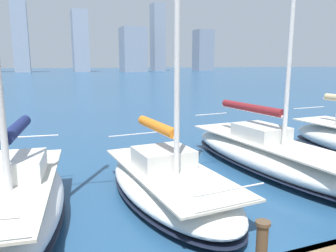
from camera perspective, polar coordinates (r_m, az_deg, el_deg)
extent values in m
cube|color=gray|center=(186.22, 6.14, 12.94)|extent=(9.08, 9.10, 22.02)
cube|color=#8691A0|center=(180.98, -1.82, 15.09)|extent=(6.16, 8.37, 34.86)
cube|color=#8690A0|center=(160.97, -6.12, 13.04)|extent=(11.01, 11.66, 20.67)
cube|color=#919BAA|center=(169.10, -15.05, 14.04)|extent=(7.21, 10.93, 29.01)
cube|color=#919CAB|center=(168.35, -24.31, 13.93)|extent=(6.70, 10.51, 31.61)
cylinder|color=silver|center=(18.72, 23.35, 2.95)|extent=(2.12, 0.13, 0.04)
ellipsoid|color=white|center=(13.44, 17.21, -5.11)|extent=(3.16, 9.48, 1.09)
ellipsoid|color=black|center=(13.52, 17.14, -6.33)|extent=(3.17, 9.53, 0.10)
cube|color=beige|center=(13.30, 17.35, -2.73)|extent=(2.63, 8.33, 0.06)
cube|color=silver|center=(13.64, 15.84, -1.00)|extent=(1.62, 2.16, 0.55)
cylinder|color=silver|center=(12.59, 20.94, 18.74)|extent=(0.16, 0.16, 9.71)
cylinder|color=silver|center=(14.03, 14.13, 2.62)|extent=(0.42, 3.91, 0.12)
cylinder|color=maroon|center=(14.01, 14.15, 3.11)|extent=(0.60, 3.61, 0.32)
cylinder|color=silver|center=(16.45, 7.55, 2.06)|extent=(1.83, 0.18, 0.04)
ellipsoid|color=white|center=(10.15, 0.17, -10.35)|extent=(3.24, 6.96, 0.92)
ellipsoid|color=black|center=(10.25, 0.17, -11.66)|extent=(3.25, 6.99, 0.10)
cube|color=beige|center=(9.99, 0.17, -7.73)|extent=(2.68, 6.11, 0.06)
cube|color=silver|center=(10.25, -0.80, -5.45)|extent=(1.76, 1.61, 0.55)
cylinder|color=silver|center=(10.51, -1.95, -0.69)|extent=(0.32, 2.85, 0.12)
cylinder|color=orange|center=(10.49, -1.96, -0.04)|extent=(0.51, 2.63, 0.32)
cylinder|color=silver|center=(7.28, 10.87, -10.81)|extent=(1.79, 0.17, 0.04)
cylinder|color=silver|center=(12.58, -5.76, -1.42)|extent=(2.07, 0.19, 0.04)
ellipsoid|color=white|center=(9.26, -24.98, -12.67)|extent=(3.08, 7.01, 1.19)
ellipsoid|color=black|center=(9.39, -24.81, -14.51)|extent=(3.10, 7.05, 0.10)
cube|color=beige|center=(9.04, -25.30, -9.01)|extent=(2.58, 6.15, 0.06)
cube|color=silver|center=(9.33, -24.98, -6.41)|extent=(1.54, 1.65, 0.55)
cylinder|color=silver|center=(9.63, -24.79, -1.11)|extent=(0.46, 2.84, 0.12)
cylinder|color=navy|center=(9.61, -24.85, -0.41)|extent=(0.64, 2.64, 0.32)
cylinder|color=silver|center=(11.80, -22.70, -1.68)|extent=(1.70, 0.25, 0.04)
cylinder|color=#423323|center=(6.20, 15.99, -19.70)|extent=(0.20, 0.20, 0.85)
cylinder|color=#423323|center=(5.98, 16.22, -15.94)|extent=(0.26, 0.26, 0.06)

